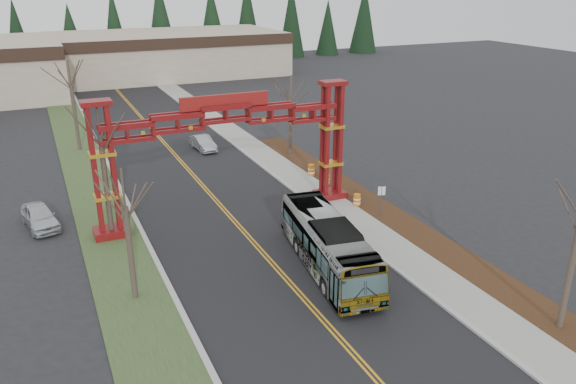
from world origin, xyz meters
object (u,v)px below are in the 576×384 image
silver_sedan (203,143)px  bare_tree_right_far (290,99)px  bare_tree_median_near (125,208)px  barrel_south (357,200)px  parked_car_near_a (40,217)px  retail_building_east (166,54)px  bare_tree_median_far (71,85)px  street_sign (381,195)px  barrel_north (311,170)px  bare_tree_median_mid (101,140)px  gateway_arch (226,133)px  transit_bus (328,244)px  barrel_mid (326,180)px

silver_sedan → bare_tree_right_far: size_ratio=0.56×
silver_sedan → bare_tree_median_near: bare_tree_median_near is taller
barrel_south → parked_car_near_a: bearing=164.9°
retail_building_east → bare_tree_median_far: bearing=-113.8°
street_sign → barrel_north: street_sign is taller
silver_sedan → retail_building_east: bearing=76.8°
bare_tree_median_mid → bare_tree_median_far: size_ratio=1.02×
gateway_arch → retail_building_east: gateway_arch is taller
bare_tree_median_far → retail_building_east: bearing=66.2°
parked_car_near_a → bare_tree_median_far: 19.02m
retail_building_east → bare_tree_right_far: (-0.00, -50.39, 1.74)m
bare_tree_right_far → barrel_north: size_ratio=7.12×
retail_building_east → bare_tree_median_near: bearing=-104.4°
barrel_north → transit_bus: bearing=-113.3°
gateway_arch → barrel_south: size_ratio=18.54×
transit_bus → bare_tree_median_near: bare_tree_median_near is taller
bare_tree_right_far → barrel_north: bare_tree_right_far is taller
silver_sedan → bare_tree_median_near: 27.25m
gateway_arch → street_sign: (9.54, -4.53, -4.36)m
parked_car_near_a → bare_tree_median_mid: bare_tree_median_mid is taller
parked_car_near_a → street_sign: bearing=-31.5°
gateway_arch → barrel_north: size_ratio=17.54×
street_sign → barrel_mid: street_sign is taller
barrel_south → bare_tree_right_far: bearing=85.9°
transit_bus → bare_tree_right_far: bearing=79.4°
silver_sedan → barrel_north: silver_sedan is taller
gateway_arch → transit_bus: 10.82m
bare_tree_right_far → barrel_south: bearing=-94.1°
retail_building_east → silver_sedan: 46.25m
silver_sedan → bare_tree_median_mid: (-10.93, -16.49, 5.82)m
bare_tree_median_mid → barrel_south: (17.01, -2.10, -6.01)m
gateway_arch → barrel_north: 11.68m
silver_sedan → barrel_north: bearing=-66.1°
retail_building_east → bare_tree_right_far: bare_tree_right_far is taller
bare_tree_median_near → bare_tree_median_mid: size_ratio=0.82×
bare_tree_median_far → barrel_mid: 25.93m
bare_tree_median_mid → gateway_arch: bearing=1.1°
silver_sedan → parked_car_near_a: bearing=-143.8°
bare_tree_median_far → barrel_mid: (17.07, -18.62, -5.85)m
bare_tree_median_near → bare_tree_median_mid: (0.00, 8.07, 1.36)m
retail_building_east → street_sign: retail_building_east is taller
bare_tree_median_near → bare_tree_median_far: 29.43m
bare_tree_median_far → street_sign: bearing=-55.7°
retail_building_east → barrel_mid: (-0.93, -59.40, -3.05)m
bare_tree_right_far → barrel_south: 14.65m
parked_car_near_a → bare_tree_median_mid: size_ratio=0.51×
barrel_north → bare_tree_median_mid: bearing=-162.9°
parked_car_near_a → bare_tree_right_far: size_ratio=0.61×
bare_tree_median_near → barrel_mid: size_ratio=7.85×
gateway_arch → street_sign: size_ratio=8.06×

